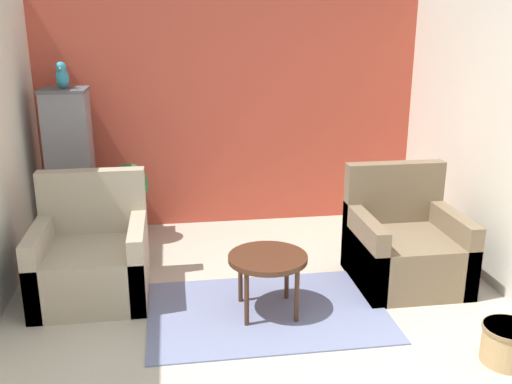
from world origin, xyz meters
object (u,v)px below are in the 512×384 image
object	(u,v)px
coffee_table	(268,262)
potted_plant	(129,192)
armchair_left	(92,260)
armchair_right	(405,248)
birdcage	(71,170)
parrot	(62,76)
wicker_basket	(508,343)

from	to	relation	value
coffee_table	potted_plant	xyz separation A→B (m)	(-1.12, 1.65, 0.10)
armchair_left	armchair_right	world-z (taller)	same
armchair_left	potted_plant	bearing A→B (deg)	78.09
coffee_table	birdcage	world-z (taller)	birdcage
armchair_right	parrot	size ratio (longest dim) A/B	3.87
parrot	potted_plant	size ratio (longest dim) A/B	0.31
wicker_basket	potted_plant	bearing A→B (deg)	135.31
birdcage	wicker_basket	bearing A→B (deg)	-39.65
armchair_left	armchair_right	bearing A→B (deg)	-2.85
parrot	wicker_basket	xyz separation A→B (m)	(3.10, -2.57, -1.52)
coffee_table	wicker_basket	size ratio (longest dim) A/B	1.73
birdcage	parrot	xyz separation A→B (m)	(-0.00, 0.00, 0.90)
birdcage	parrot	size ratio (longest dim) A/B	6.17
coffee_table	birdcage	xyz separation A→B (m)	(-1.65, 1.68, 0.34)
parrot	wicker_basket	distance (m)	4.30
coffee_table	wicker_basket	xyz separation A→B (m)	(1.44, -0.89, -0.28)
armchair_left	parrot	bearing A→B (deg)	104.31
birdcage	armchair_right	bearing A→B (deg)	-24.11
armchair_left	armchair_right	xyz separation A→B (m)	(2.60, -0.13, 0.00)
armchair_left	armchair_right	size ratio (longest dim) A/B	1.00
armchair_right	wicker_basket	size ratio (longest dim) A/B	2.80
armchair_right	potted_plant	bearing A→B (deg)	151.87
potted_plant	armchair_left	bearing A→B (deg)	-101.91
armchair_right	wicker_basket	bearing A→B (deg)	-81.16
armchair_right	wicker_basket	distance (m)	1.29
coffee_table	armchair_right	world-z (taller)	armchair_right
armchair_right	armchair_left	bearing A→B (deg)	177.15
coffee_table	birdcage	distance (m)	2.38
wicker_basket	parrot	bearing A→B (deg)	140.33
armchair_right	birdcage	distance (m)	3.21
armchair_left	parrot	xyz separation A→B (m)	(-0.30, 1.17, 1.36)
parrot	birdcage	bearing A→B (deg)	-90.00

